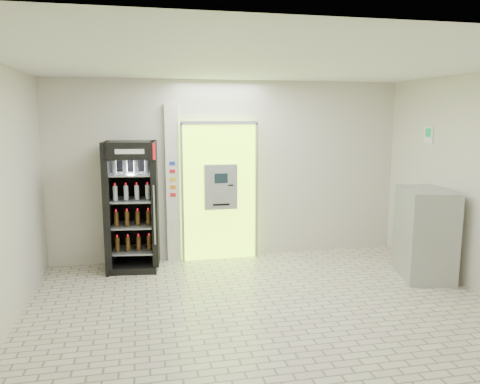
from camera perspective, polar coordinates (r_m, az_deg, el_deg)
name	(u,v)px	position (r m, az deg, el deg)	size (l,w,h in m)	color
ground	(269,314)	(5.96, 3.56, -14.63)	(6.00, 6.00, 0.00)	beige
room_shell	(271,165)	(5.48, 3.75, 3.27)	(6.00, 6.00, 6.00)	beige
atm_assembly	(220,191)	(7.86, -2.50, 0.17)	(1.30, 0.24, 2.33)	#A5F517
pillar	(173,184)	(7.79, -8.22, 0.96)	(0.22, 0.11, 2.60)	silver
beverage_cooler	(132,209)	(7.54, -13.01, -1.98)	(0.84, 0.78, 2.03)	black
steel_cabinet	(425,233)	(7.56, 21.61, -4.70)	(0.93, 1.15, 1.34)	#9A9CA1
exit_sign	(429,134)	(8.02, 22.02, 6.52)	(0.02, 0.22, 0.26)	white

